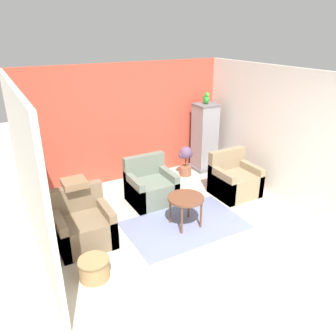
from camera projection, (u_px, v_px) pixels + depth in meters
ground_plane at (230, 268)px, 4.55m from camera, size 20.00×20.00×0.00m
wall_back_accent at (127, 123)px, 6.91m from camera, size 4.49×0.06×2.47m
wall_left at (27, 174)px, 4.48m from camera, size 0.06×3.51×2.47m
wall_right at (266, 129)px, 6.47m from camera, size 0.06×3.51×2.47m
area_rug at (185, 225)px, 5.55m from camera, size 1.98×1.26×0.01m
coffee_table at (186, 200)px, 5.36m from camera, size 0.60×0.60×0.54m
armchair_left at (83, 227)px, 4.99m from camera, size 0.82×0.75×0.86m
armchair_right at (234, 181)px, 6.50m from camera, size 0.82×0.75×0.86m
armchair_middle at (151, 188)px, 6.21m from camera, size 0.82×0.75×0.86m
birdcage at (205, 138)px, 7.54m from camera, size 0.54×0.54×1.54m
parrot at (206, 99)px, 7.19m from camera, size 0.12×0.22×0.26m
potted_plant at (186, 159)px, 7.30m from camera, size 0.32×0.29×0.69m
wicker_basket at (94, 268)px, 4.33m from camera, size 0.43×0.43×0.28m
throw_pillow at (74, 183)px, 4.96m from camera, size 0.36×0.36×0.10m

